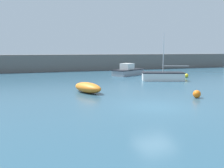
{
  "coord_description": "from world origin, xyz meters",
  "views": [
    {
      "loc": [
        -7.71,
        -13.05,
        3.39
      ],
      "look_at": [
        0.03,
        7.58,
        0.46
      ],
      "focal_mm": 40.0,
      "sensor_mm": 36.0,
      "label": 1
    }
  ],
  "objects_px": {
    "rowboat_blue_near": "(88,88)",
    "sailboat_short_mast": "(163,76)",
    "mooring_buoy_yellow": "(186,76)",
    "motorboat_with_cabin": "(128,71)",
    "mooring_buoy_orange": "(197,94)"
  },
  "relations": [
    {
      "from": "rowboat_blue_near",
      "to": "motorboat_with_cabin",
      "type": "bearing_deg",
      "value": 124.25
    },
    {
      "from": "sailboat_short_mast",
      "to": "mooring_buoy_yellow",
      "type": "height_order",
      "value": "sailboat_short_mast"
    },
    {
      "from": "mooring_buoy_yellow",
      "to": "sailboat_short_mast",
      "type": "bearing_deg",
      "value": -159.52
    },
    {
      "from": "rowboat_blue_near",
      "to": "sailboat_short_mast",
      "type": "xyz_separation_m",
      "value": [
        10.33,
        5.18,
        0.08
      ]
    },
    {
      "from": "rowboat_blue_near",
      "to": "mooring_buoy_yellow",
      "type": "bearing_deg",
      "value": 95.69
    },
    {
      "from": "rowboat_blue_near",
      "to": "mooring_buoy_yellow",
      "type": "distance_m",
      "value": 16.44
    },
    {
      "from": "rowboat_blue_near",
      "to": "motorboat_with_cabin",
      "type": "relative_size",
      "value": 0.62
    },
    {
      "from": "rowboat_blue_near",
      "to": "sailboat_short_mast",
      "type": "bearing_deg",
      "value": 97.52
    },
    {
      "from": "sailboat_short_mast",
      "to": "mooring_buoy_orange",
      "type": "xyz_separation_m",
      "value": [
        -3.51,
        -10.21,
        -0.22
      ]
    },
    {
      "from": "rowboat_blue_near",
      "to": "sailboat_short_mast",
      "type": "height_order",
      "value": "sailboat_short_mast"
    },
    {
      "from": "rowboat_blue_near",
      "to": "mooring_buoy_yellow",
      "type": "relative_size",
      "value": 6.79
    },
    {
      "from": "rowboat_blue_near",
      "to": "motorboat_with_cabin",
      "type": "height_order",
      "value": "motorboat_with_cabin"
    },
    {
      "from": "mooring_buoy_orange",
      "to": "sailboat_short_mast",
      "type": "bearing_deg",
      "value": 71.02
    },
    {
      "from": "motorboat_with_cabin",
      "to": "mooring_buoy_orange",
      "type": "relative_size",
      "value": 9.84
    },
    {
      "from": "mooring_buoy_yellow",
      "to": "mooring_buoy_orange",
      "type": "height_order",
      "value": "mooring_buoy_orange"
    }
  ]
}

